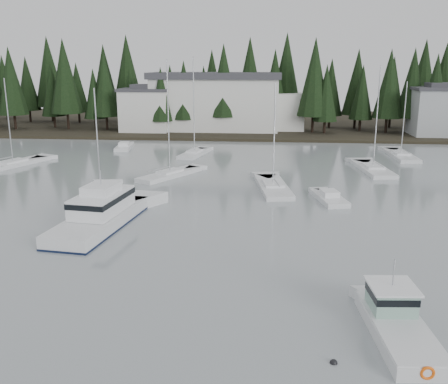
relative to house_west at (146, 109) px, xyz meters
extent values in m
cube|color=black|center=(18.00, 18.00, -4.65)|extent=(240.00, 54.00, 1.00)
cube|color=silver|center=(0.00, 0.00, -0.40)|extent=(9.00, 7.00, 7.50)
cube|color=#38383D|center=(0.00, 0.00, 3.60)|extent=(9.54, 7.42, 0.50)
cube|color=#38383D|center=(0.00, 0.00, 4.20)|extent=(4.95, 3.85, 0.80)
cube|color=#999EA0|center=(54.00, -1.00, -0.15)|extent=(10.00, 8.00, 8.00)
cube|color=#38383D|center=(54.00, -1.00, 4.10)|extent=(10.60, 8.48, 0.50)
cube|color=#38383D|center=(54.00, -1.00, 4.70)|extent=(5.50, 4.40, 0.80)
cube|color=silver|center=(13.00, 3.00, 0.85)|extent=(24.00, 10.00, 10.00)
cube|color=#38383D|center=(13.00, 3.00, 6.15)|extent=(25.00, 11.00, 1.20)
cube|color=silver|center=(25.00, 5.00, -0.65)|extent=(10.00, 8.00, 7.00)
cube|color=silver|center=(9.79, -56.08, -4.49)|extent=(5.30, 12.66, 1.79)
cube|color=black|center=(9.79, -56.08, -4.62)|extent=(5.34, 12.73, 0.25)
cube|color=white|center=(9.87, -55.47, -2.76)|extent=(3.88, 6.73, 1.62)
cube|color=black|center=(9.87, -55.47, -2.37)|extent=(3.97, 6.80, 0.45)
cube|color=white|center=(9.87, -55.47, -1.58)|extent=(2.66, 3.45, 0.73)
cylinder|color=#A5A8AD|center=(9.87, -55.47, -0.69)|extent=(0.10, 0.10, 1.23)
cube|color=silver|center=(30.00, -71.49, -4.56)|extent=(3.09, 7.45, 1.18)
cube|color=silver|center=(30.00, -71.49, -3.93)|extent=(3.03, 7.30, 0.11)
cube|color=#83AC9B|center=(29.89, -70.04, -3.29)|extent=(2.25, 2.34, 1.27)
cube|color=white|center=(29.89, -70.04, -2.61)|extent=(2.52, 2.65, 0.11)
cube|color=black|center=(29.89, -70.04, -3.04)|extent=(2.30, 2.38, 0.36)
cylinder|color=#A5A8AD|center=(29.89, -70.04, -1.83)|extent=(0.08, 0.08, 1.46)
torus|color=#F2590C|center=(30.28, -75.12, -4.15)|extent=(0.64, 0.18, 0.64)
cube|color=silver|center=(6.51, -46.23, -4.68)|extent=(4.08, 8.44, 1.05)
cube|color=white|center=(6.51, -46.23, -4.03)|extent=(2.37, 3.04, 0.30)
cylinder|color=#A5A8AD|center=(6.51, -46.23, 0.96)|extent=(0.14, 0.14, 10.22)
cube|color=silver|center=(-9.89, -32.59, -4.68)|extent=(6.12, 10.72, 1.05)
cube|color=white|center=(-9.89, -32.59, -4.03)|extent=(2.99, 3.98, 0.30)
cylinder|color=#A5A8AD|center=(-9.89, -32.59, 1.22)|extent=(0.14, 0.14, 10.74)
cube|color=silver|center=(24.01, -42.00, -4.68)|extent=(4.37, 10.59, 1.05)
cube|color=white|center=(24.01, -42.00, -4.03)|extent=(2.50, 3.76, 0.30)
cylinder|color=#A5A8AD|center=(24.01, -42.00, 1.17)|extent=(0.14, 0.14, 10.64)
cube|color=silver|center=(11.83, -36.98, -4.68)|extent=(6.78, 9.37, 1.05)
cube|color=white|center=(11.83, -36.98, -4.03)|extent=(3.05, 3.61, 0.30)
cylinder|color=#A5A8AD|center=(11.83, -36.98, 2.35)|extent=(0.14, 0.14, 13.02)
cube|color=silver|center=(42.39, -21.33, -4.68)|extent=(3.18, 10.43, 1.05)
cube|color=white|center=(42.39, -21.33, -4.03)|extent=(2.11, 3.58, 0.30)
cylinder|color=#A5A8AD|center=(42.39, -21.33, 0.92)|extent=(0.14, 0.14, 10.14)
cube|color=silver|center=(12.65, -22.62, -4.68)|extent=(4.04, 8.52, 1.05)
cube|color=white|center=(12.65, -22.62, -4.03)|extent=(2.23, 3.07, 0.30)
cylinder|color=#A5A8AD|center=(12.65, -22.62, 2.59)|extent=(0.14, 0.14, 13.50)
cube|color=silver|center=(36.51, -31.51, -4.68)|extent=(4.03, 10.30, 1.05)
cube|color=white|center=(36.51, -31.51, -4.03)|extent=(2.43, 3.62, 0.30)
cylinder|color=#A5A8AD|center=(36.51, -31.51, 2.00)|extent=(0.14, 0.14, 12.32)
cube|color=silver|center=(29.47, -46.22, -4.60)|extent=(3.43, 6.28, 0.90)
cube|color=white|center=(29.47, -46.22, -3.90)|extent=(1.87, 2.18, 0.55)
cube|color=silver|center=(0.70, -17.83, -4.60)|extent=(3.09, 6.86, 0.90)
cube|color=white|center=(0.70, -17.83, -3.90)|extent=(1.77, 2.30, 0.55)
sphere|color=black|center=(26.58, -73.96, -4.65)|extent=(0.36, 0.36, 0.36)
camera|label=1|loc=(23.48, -94.01, 8.33)|focal=40.00mm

